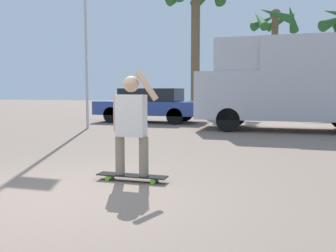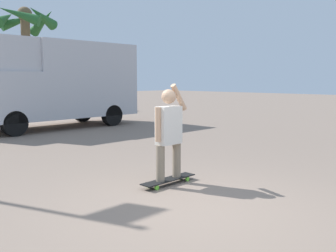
{
  "view_description": "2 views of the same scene",
  "coord_description": "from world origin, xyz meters",
  "px_view_note": "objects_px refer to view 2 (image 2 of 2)",
  "views": [
    {
      "loc": [
        2.73,
        -4.04,
        1.36
      ],
      "look_at": [
        0.92,
        2.03,
        0.75
      ],
      "focal_mm": 40.0,
      "sensor_mm": 36.0,
      "label": 1
    },
    {
      "loc": [
        -3.64,
        -3.12,
        1.71
      ],
      "look_at": [
        0.78,
        1.22,
        0.94
      ],
      "focal_mm": 40.0,
      "sensor_mm": 36.0,
      "label": 2
    }
  ],
  "objects_px": {
    "camper_van": "(55,82)",
    "palm_tree_near_van": "(26,28)",
    "skateboard": "(169,180)",
    "person_skateboarder": "(169,129)"
  },
  "relations": [
    {
      "from": "skateboard",
      "to": "camper_van",
      "type": "distance_m",
      "value": 8.58
    },
    {
      "from": "skateboard",
      "to": "camper_van",
      "type": "height_order",
      "value": "camper_van"
    },
    {
      "from": "person_skateboarder",
      "to": "camper_van",
      "type": "xyz_separation_m",
      "value": [
        2.48,
        8.06,
        0.72
      ]
    },
    {
      "from": "skateboard",
      "to": "palm_tree_near_van",
      "type": "bearing_deg",
      "value": 71.39
    },
    {
      "from": "skateboard",
      "to": "person_skateboarder",
      "type": "xyz_separation_m",
      "value": [
        -0.0,
        0.0,
        0.85
      ]
    },
    {
      "from": "skateboard",
      "to": "palm_tree_near_van",
      "type": "relative_size",
      "value": 0.18
    },
    {
      "from": "person_skateboarder",
      "to": "camper_van",
      "type": "distance_m",
      "value": 8.46
    },
    {
      "from": "person_skateboarder",
      "to": "palm_tree_near_van",
      "type": "relative_size",
      "value": 0.26
    },
    {
      "from": "skateboard",
      "to": "palm_tree_near_van",
      "type": "distance_m",
      "value": 18.8
    },
    {
      "from": "camper_van",
      "to": "palm_tree_near_van",
      "type": "height_order",
      "value": "palm_tree_near_van"
    }
  ]
}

